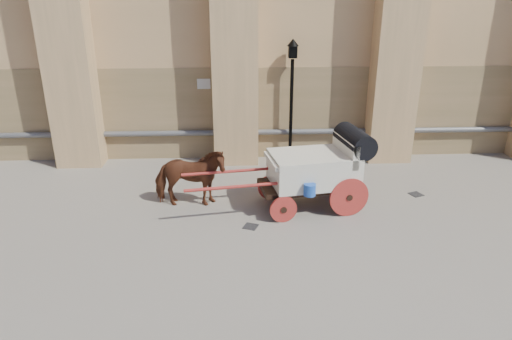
{
  "coord_description": "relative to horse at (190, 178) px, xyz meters",
  "views": [
    {
      "loc": [
        -0.99,
        -10.6,
        5.2
      ],
      "look_at": [
        -0.5,
        0.16,
        1.01
      ],
      "focal_mm": 32.0,
      "sensor_mm": 36.0,
      "label": 1
    }
  ],
  "objects": [
    {
      "name": "ground",
      "position": [
        2.2,
        -0.26,
        -0.78
      ],
      "size": [
        90.0,
        90.0,
        0.0
      ],
      "primitive_type": "plane",
      "color": "#6C6458",
      "rests_on": "ground"
    },
    {
      "name": "horse",
      "position": [
        0.0,
        0.0,
        0.0
      ],
      "size": [
        0.87,
        1.86,
        1.57
      ],
      "primitive_type": "imported",
      "rotation": [
        0.0,
        0.0,
        1.56
      ],
      "color": "brown",
      "rests_on": "ground"
    },
    {
      "name": "street_lamp",
      "position": [
        2.98,
        3.41,
        1.31
      ],
      "size": [
        0.37,
        0.37,
        3.91
      ],
      "color": "black",
      "rests_on": "ground"
    },
    {
      "name": "drain_grate_near",
      "position": [
        1.52,
        -1.23,
        -0.78
      ],
      "size": [
        0.42,
        0.42,
        0.01
      ],
      "primitive_type": "cube",
      "rotation": [
        0.0,
        0.0,
        -0.4
      ],
      "color": "black",
      "rests_on": "ground"
    },
    {
      "name": "carriage",
      "position": [
        3.3,
        -0.16,
        0.32
      ],
      "size": [
        4.79,
        1.97,
        2.04
      ],
      "rotation": [
        0.0,
        0.0,
        0.16
      ],
      "color": "black",
      "rests_on": "ground"
    },
    {
      "name": "drain_grate_far",
      "position": [
        6.15,
        0.42,
        -0.78
      ],
      "size": [
        0.42,
        0.42,
        0.01
      ],
      "primitive_type": "cube",
      "rotation": [
        0.0,
        0.0,
        0.38
      ],
      "color": "black",
      "rests_on": "ground"
    }
  ]
}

